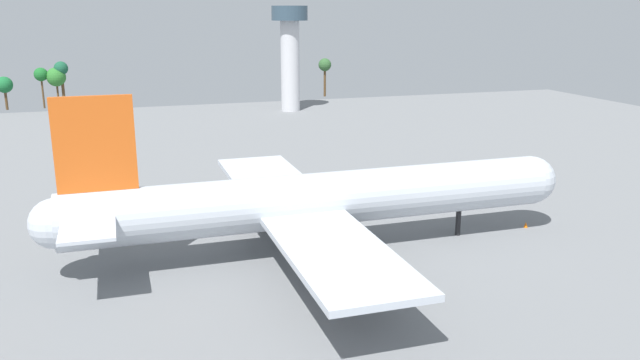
# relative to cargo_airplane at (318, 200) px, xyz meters

# --- Properties ---
(ground_plane) EXTENTS (268.07, 268.07, 0.00)m
(ground_plane) POSITION_rel_cargo_airplane_xyz_m (0.22, 0.00, -6.73)
(ground_plane) COLOR slate
(cargo_airplane) EXTENTS (67.02, 56.03, 20.63)m
(cargo_airplane) POSITION_rel_cargo_airplane_xyz_m (0.00, 0.00, 0.00)
(cargo_airplane) COLOR silver
(cargo_airplane) RESTS_ON ground_plane
(safety_cone_nose) EXTENTS (0.56, 0.56, 0.80)m
(safety_cone_nose) POSITION_rel_cargo_airplane_xyz_m (30.38, -0.16, -6.33)
(safety_cone_nose) COLOR orange
(safety_cone_nose) RESTS_ON ground_plane
(control_tower) EXTENTS (10.52, 10.52, 30.50)m
(control_tower) POSITION_rel_cargo_airplane_xyz_m (27.19, 113.08, 11.97)
(control_tower) COLOR silver
(control_tower) RESTS_ON ground_plane
(tree_line_backdrop) EXTENTS (106.09, 5.77, 14.13)m
(tree_line_backdrop) POSITION_rel_cargo_airplane_xyz_m (-28.76, 140.86, 2.79)
(tree_line_backdrop) COLOR #51381E
(tree_line_backdrop) RESTS_ON ground_plane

